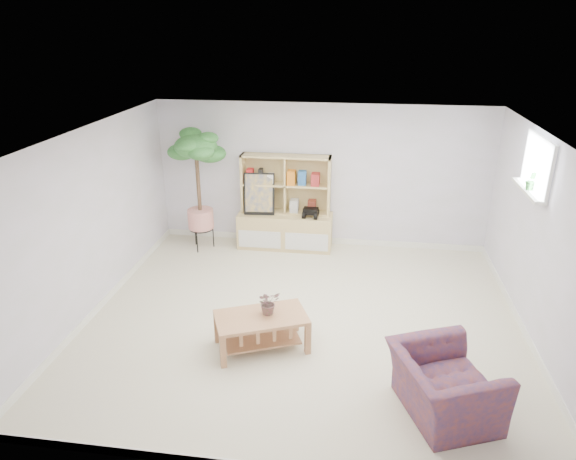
# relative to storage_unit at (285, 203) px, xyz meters

# --- Properties ---
(floor) EXTENTS (5.50, 5.00, 0.01)m
(floor) POSITION_rel_storage_unit_xyz_m (0.57, -2.24, -0.79)
(floor) COLOR beige
(floor) RESTS_ON ground
(ceiling) EXTENTS (5.50, 5.00, 0.01)m
(ceiling) POSITION_rel_storage_unit_xyz_m (0.57, -2.24, 1.61)
(ceiling) COLOR white
(ceiling) RESTS_ON walls
(walls) EXTENTS (5.51, 5.01, 2.40)m
(walls) POSITION_rel_storage_unit_xyz_m (0.57, -2.24, 0.41)
(walls) COLOR silver
(walls) RESTS_ON floor
(baseboard) EXTENTS (5.50, 5.00, 0.10)m
(baseboard) POSITION_rel_storage_unit_xyz_m (0.57, -2.24, -0.74)
(baseboard) COLOR white
(baseboard) RESTS_ON floor
(window) EXTENTS (0.10, 0.98, 0.68)m
(window) POSITION_rel_storage_unit_xyz_m (3.30, -1.64, 1.21)
(window) COLOR #D1E4FF
(window) RESTS_ON walls
(window_sill) EXTENTS (0.14, 1.00, 0.04)m
(window_sill) POSITION_rel_storage_unit_xyz_m (3.24, -1.64, 0.89)
(window_sill) COLOR white
(window_sill) RESTS_ON walls
(storage_unit) EXTENTS (1.58, 0.53, 1.58)m
(storage_unit) POSITION_rel_storage_unit_xyz_m (0.00, 0.00, 0.00)
(storage_unit) COLOR #D6BD77
(storage_unit) RESTS_ON floor
(poster) EXTENTS (0.51, 0.16, 0.70)m
(poster) POSITION_rel_storage_unit_xyz_m (-0.42, -0.04, 0.15)
(poster) COLOR yellow
(poster) RESTS_ON storage_unit
(toy_truck) EXTENTS (0.36, 0.26, 0.19)m
(toy_truck) POSITION_rel_storage_unit_xyz_m (0.44, -0.09, -0.10)
(toy_truck) COLOR black
(toy_truck) RESTS_ON storage_unit
(coffee_table) EXTENTS (1.19, 0.94, 0.43)m
(coffee_table) POSITION_rel_storage_unit_xyz_m (0.15, -2.94, -0.57)
(coffee_table) COLOR #AD7448
(coffee_table) RESTS_ON floor
(table_plant) EXTENTS (0.34, 0.34, 0.29)m
(table_plant) POSITION_rel_storage_unit_xyz_m (0.23, -2.86, -0.22)
(table_plant) COLOR #187022
(table_plant) RESTS_ON coffee_table
(floor_tree) EXTENTS (0.97, 0.97, 2.03)m
(floor_tree) POSITION_rel_storage_unit_xyz_m (-1.39, -0.25, 0.22)
(floor_tree) COLOR #2A6C2C
(floor_tree) RESTS_ON floor
(armchair) EXTENTS (1.17, 1.24, 0.74)m
(armchair) POSITION_rel_storage_unit_xyz_m (2.11, -3.76, -0.42)
(armchair) COLOR navy
(armchair) RESTS_ON floor
(sill_plant) EXTENTS (0.16, 0.14, 0.24)m
(sill_plant) POSITION_rel_storage_unit_xyz_m (3.24, -1.69, 1.03)
(sill_plant) COLOR #2A6C2C
(sill_plant) RESTS_ON window_sill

